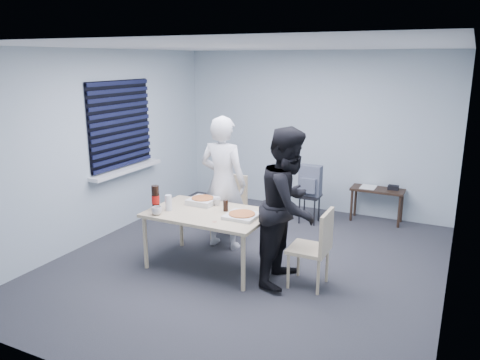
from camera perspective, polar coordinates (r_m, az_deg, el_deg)
The scene contains 19 objects.
room at distance 6.98m, azimuth -14.12°, elevation 5.69°, with size 5.00×5.00×5.00m.
dining_table at distance 5.62m, azimuth -3.87°, elevation -4.50°, with size 1.42×0.90×0.69m.
chair_far at distance 6.59m, azimuth -1.17°, elevation -2.69°, with size 0.42×0.42×0.89m.
chair_right at distance 5.22m, azimuth 9.31°, elevation -7.65°, with size 0.42×0.42×0.89m.
person_white at distance 6.14m, azimuth -2.08°, elevation -0.36°, with size 0.65×0.42×1.77m, color silver.
person_black at distance 5.21m, azimuth 5.95°, elevation -3.19°, with size 0.86×0.47×1.77m, color black.
side_table at distance 7.51m, azimuth 16.41°, elevation -1.62°, with size 0.79×0.35×0.53m.
stool at distance 7.28m, azimuth 8.47°, elevation -2.65°, with size 0.32×0.32×0.44m.
backpack at distance 7.17m, azimuth 8.53°, elevation -0.11°, with size 0.33×0.24×0.47m.
pizza_box_a at distance 5.91m, azimuth -4.56°, elevation -2.53°, with size 0.33×0.33×0.08m.
pizza_box_b at distance 5.40m, azimuth 0.24°, elevation -4.34°, with size 0.36×0.36×0.05m.
mug_a at distance 5.57m, azimuth -10.11°, elevation -3.71°, with size 0.12×0.12×0.10m, color silver.
mug_b at distance 5.83m, azimuth -2.82°, elevation -2.68°, with size 0.10×0.10×0.09m, color silver.
cola_glass at distance 5.61m, azimuth -1.77°, elevation -3.14°, with size 0.06×0.06×0.14m, color black.
soda_bottle at distance 5.72m, azimuth -10.26°, elevation -2.20°, with size 0.10×0.10×0.30m.
plastic_cups at distance 5.69m, azimuth -8.71°, elevation -2.76°, with size 0.08×0.08×0.19m, color silver.
rubber_band at distance 5.27m, azimuth -3.12°, elevation -5.11°, with size 0.05×0.05×0.00m, color red.
papers at distance 7.54m, azimuth 15.37°, elevation -0.82°, with size 0.23×0.31×0.01m, color white.
black_box at distance 7.50m, azimuth 18.18°, elevation -0.88°, with size 0.15×0.11×0.07m, color black.
Camera 1 is at (2.28, -4.86, 2.47)m, focal length 35.00 mm.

